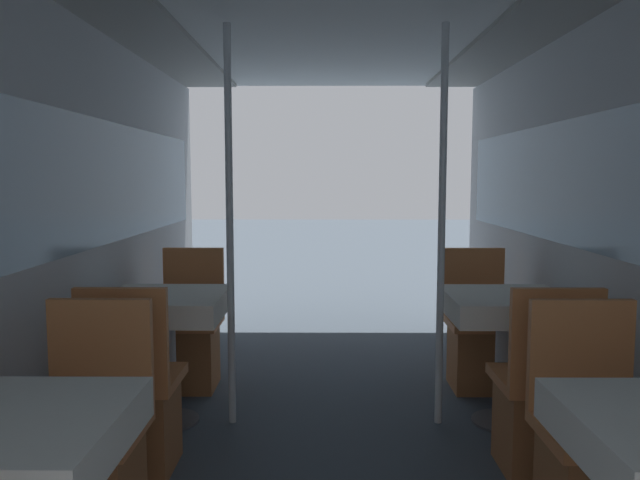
{
  "coord_description": "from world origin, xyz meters",
  "views": [
    {
      "loc": [
        -0.07,
        -1.0,
        1.44
      ],
      "look_at": [
        -0.09,
        2.68,
        1.06
      ],
      "focal_mm": 35.0,
      "sensor_mm": 36.0,
      "label": 1
    }
  ],
  "objects_px": {
    "dining_table_left_1": "(166,313)",
    "dining_table_right_1": "(506,313)",
    "dining_table_left_0": "(4,452)",
    "support_pole_left_1": "(230,229)",
    "chair_left_near_1": "(135,412)",
    "chair_right_near_1": "(541,413)",
    "support_pole_right_1": "(442,229)",
    "chair_left_far_1": "(190,344)",
    "chair_right_far_0": "(594,471)",
    "chair_right_far_1": "(478,345)",
    "chair_left_far_0": "(89,470)"
  },
  "relations": [
    {
      "from": "chair_left_far_0",
      "to": "chair_right_near_1",
      "type": "height_order",
      "value": "same"
    },
    {
      "from": "dining_table_left_0",
      "to": "chair_right_far_0",
      "type": "height_order",
      "value": "chair_right_far_0"
    },
    {
      "from": "chair_left_far_0",
      "to": "chair_right_far_0",
      "type": "xyz_separation_m",
      "value": [
        1.97,
        0.0,
        0.0
      ]
    },
    {
      "from": "dining_table_right_1",
      "to": "chair_right_near_1",
      "type": "relative_size",
      "value": 0.81
    },
    {
      "from": "chair_left_far_1",
      "to": "dining_table_right_1",
      "type": "height_order",
      "value": "chair_left_far_1"
    },
    {
      "from": "chair_left_near_1",
      "to": "chair_left_far_1",
      "type": "height_order",
      "value": "same"
    },
    {
      "from": "chair_right_far_0",
      "to": "dining_table_right_1",
      "type": "relative_size",
      "value": 1.23
    },
    {
      "from": "dining_table_left_1",
      "to": "dining_table_right_1",
      "type": "height_order",
      "value": "same"
    },
    {
      "from": "dining_table_left_1",
      "to": "chair_left_near_1",
      "type": "relative_size",
      "value": 0.81
    },
    {
      "from": "chair_left_far_1",
      "to": "support_pole_left_1",
      "type": "bearing_deg",
      "value": 121.52
    },
    {
      "from": "dining_table_left_0",
      "to": "dining_table_left_1",
      "type": "relative_size",
      "value": 1.0
    },
    {
      "from": "dining_table_left_0",
      "to": "dining_table_right_1",
      "type": "xyz_separation_m",
      "value": [
        1.97,
        1.83,
        0.0
      ]
    },
    {
      "from": "chair_left_far_0",
      "to": "dining_table_left_0",
      "type": "bearing_deg",
      "value": 90.0
    },
    {
      "from": "chair_left_near_1",
      "to": "chair_right_near_1",
      "type": "distance_m",
      "value": 1.97
    },
    {
      "from": "dining_table_left_0",
      "to": "chair_left_far_1",
      "type": "relative_size",
      "value": 0.81
    },
    {
      "from": "chair_left_near_1",
      "to": "support_pole_left_1",
      "type": "xyz_separation_m",
      "value": [
        0.38,
        0.62,
        0.84
      ]
    },
    {
      "from": "support_pole_left_1",
      "to": "support_pole_right_1",
      "type": "bearing_deg",
      "value": 0.0
    },
    {
      "from": "support_pole_right_1",
      "to": "chair_left_near_1",
      "type": "bearing_deg",
      "value": -158.73
    },
    {
      "from": "support_pole_left_1",
      "to": "dining_table_right_1",
      "type": "height_order",
      "value": "support_pole_left_1"
    },
    {
      "from": "dining_table_left_0",
      "to": "dining_table_left_1",
      "type": "bearing_deg",
      "value": 90.0
    },
    {
      "from": "dining_table_left_1",
      "to": "chair_left_far_1",
      "type": "distance_m",
      "value": 0.71
    },
    {
      "from": "chair_right_far_0",
      "to": "chair_right_near_1",
      "type": "bearing_deg",
      "value": -90.0
    },
    {
      "from": "chair_left_far_0",
      "to": "dining_table_left_1",
      "type": "distance_m",
      "value": 1.27
    },
    {
      "from": "chair_left_far_0",
      "to": "support_pole_right_1",
      "type": "distance_m",
      "value": 2.17
    },
    {
      "from": "chair_right_near_1",
      "to": "chair_right_far_1",
      "type": "relative_size",
      "value": 1.0
    },
    {
      "from": "chair_left_near_1",
      "to": "chair_right_far_1",
      "type": "height_order",
      "value": "same"
    },
    {
      "from": "dining_table_right_1",
      "to": "chair_left_near_1",
      "type": "bearing_deg",
      "value": -162.55
    },
    {
      "from": "dining_table_left_0",
      "to": "chair_right_far_1",
      "type": "relative_size",
      "value": 0.81
    },
    {
      "from": "chair_left_far_1",
      "to": "chair_left_near_1",
      "type": "bearing_deg",
      "value": 90.0
    },
    {
      "from": "chair_right_far_0",
      "to": "dining_table_right_1",
      "type": "distance_m",
      "value": 1.27
    },
    {
      "from": "chair_left_far_1",
      "to": "dining_table_right_1",
      "type": "xyz_separation_m",
      "value": [
        1.97,
        -0.62,
        0.35
      ]
    },
    {
      "from": "dining_table_left_0",
      "to": "chair_right_far_0",
      "type": "xyz_separation_m",
      "value": [
        1.97,
        0.62,
        -0.35
      ]
    },
    {
      "from": "dining_table_left_0",
      "to": "chair_right_near_1",
      "type": "xyz_separation_m",
      "value": [
        1.97,
        1.21,
        -0.35
      ]
    },
    {
      "from": "chair_right_near_1",
      "to": "chair_right_far_1",
      "type": "height_order",
      "value": "same"
    },
    {
      "from": "dining_table_left_1",
      "to": "chair_right_far_1",
      "type": "bearing_deg",
      "value": 17.45
    },
    {
      "from": "chair_left_far_1",
      "to": "chair_right_far_1",
      "type": "height_order",
      "value": "same"
    },
    {
      "from": "chair_right_far_1",
      "to": "support_pole_right_1",
      "type": "height_order",
      "value": "support_pole_right_1"
    },
    {
      "from": "chair_right_near_1",
      "to": "support_pole_right_1",
      "type": "bearing_deg",
      "value": 121.52
    },
    {
      "from": "chair_left_far_1",
      "to": "support_pole_left_1",
      "type": "xyz_separation_m",
      "value": [
        0.38,
        -0.62,
        0.84
      ]
    },
    {
      "from": "support_pole_left_1",
      "to": "chair_left_near_1",
      "type": "bearing_deg",
      "value": -121.52
    },
    {
      "from": "chair_right_far_1",
      "to": "dining_table_left_0",
      "type": "bearing_deg",
      "value": 51.26
    },
    {
      "from": "chair_right_far_1",
      "to": "support_pole_left_1",
      "type": "bearing_deg",
      "value": 21.27
    },
    {
      "from": "dining_table_left_0",
      "to": "chair_right_far_0",
      "type": "bearing_deg",
      "value": 17.45
    },
    {
      "from": "dining_table_left_0",
      "to": "support_pole_left_1",
      "type": "bearing_deg",
      "value": 78.32
    },
    {
      "from": "chair_left_far_1",
      "to": "chair_right_far_1",
      "type": "distance_m",
      "value": 1.97
    },
    {
      "from": "chair_right_far_0",
      "to": "chair_left_far_0",
      "type": "bearing_deg",
      "value": 0.0
    },
    {
      "from": "chair_left_far_0",
      "to": "dining_table_right_1",
      "type": "relative_size",
      "value": 1.23
    },
    {
      "from": "dining_table_left_0",
      "to": "chair_right_far_1",
      "type": "distance_m",
      "value": 3.16
    },
    {
      "from": "chair_left_far_0",
      "to": "chair_left_far_1",
      "type": "height_order",
      "value": "same"
    },
    {
      "from": "dining_table_left_0",
      "to": "chair_right_far_1",
      "type": "bearing_deg",
      "value": 51.26
    }
  ]
}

